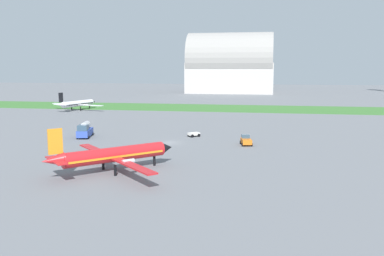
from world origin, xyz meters
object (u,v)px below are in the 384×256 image
at_px(airplane_taxiing_turboprop, 77,103).
at_px(fuel_truck_by_runway, 85,130).
at_px(airplane_foreground_turboprop, 113,155).
at_px(baggage_cart_midfield, 194,134).
at_px(pushback_tug_near_gate, 246,140).

height_order(airplane_taxiing_turboprop, fuel_truck_by_runway, airplane_taxiing_turboprop).
height_order(airplane_taxiing_turboprop, airplane_foreground_turboprop, airplane_foreground_turboprop).
bearing_deg(airplane_taxiing_turboprop, airplane_foreground_turboprop, -134.79).
height_order(airplane_foreground_turboprop, baggage_cart_midfield, airplane_foreground_turboprop).
bearing_deg(airplane_foreground_turboprop, baggage_cart_midfield, 34.11).
xyz_separation_m(airplane_taxiing_turboprop, airplane_foreground_turboprop, (44.37, -80.42, 0.13)).
height_order(baggage_cart_midfield, fuel_truck_by_runway, fuel_truck_by_runway).
bearing_deg(baggage_cart_midfield, fuel_truck_by_runway, -29.65).
relative_size(baggage_cart_midfield, fuel_truck_by_runway, 0.43).
bearing_deg(pushback_tug_near_gate, fuel_truck_by_runway, 73.79).
distance_m(baggage_cart_midfield, fuel_truck_by_runway, 23.82).
bearing_deg(pushback_tug_near_gate, airplane_taxiing_turboprop, 36.61).
height_order(airplane_foreground_turboprop, pushback_tug_near_gate, airplane_foreground_turboprop).
xyz_separation_m(airplane_foreground_turboprop, baggage_cart_midfield, (6.19, 32.46, -2.02)).
bearing_deg(airplane_foreground_turboprop, pushback_tug_near_gate, 8.79).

